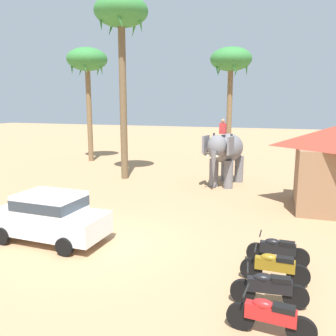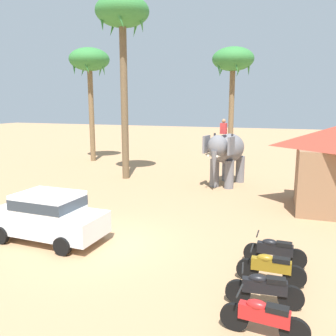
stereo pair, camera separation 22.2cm
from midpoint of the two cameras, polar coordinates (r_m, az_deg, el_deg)
The scene contains 10 objects.
ground_plane at distance 12.36m, azimuth -10.20°, elevation -12.02°, with size 120.00×120.00×0.00m, color tan.
car_sedan_foreground at distance 12.75m, azimuth -18.69°, elevation -7.27°, with size 4.14×1.96×1.70m.
elephant_with_mahout at distance 20.31m, azimuth 9.95°, elevation 2.69°, with size 2.19×4.00×3.88m.
motorcycle_nearest_camera at distance 7.89m, azimuth 16.31°, elevation -22.45°, with size 1.80×0.55×0.94m.
motorcycle_second_in_row at distance 8.87m, azimuth 16.26°, elevation -18.48°, with size 1.80×0.55×0.94m.
motorcycle_mid_row at distance 9.91m, azimuth 17.18°, elevation -15.31°, with size 1.80×0.55×0.94m.
motorcycle_fourth_in_row at distance 10.94m, azimuth 17.70°, elevation -12.82°, with size 1.80×0.55×0.94m.
palm_tree_behind_elephant at distance 29.52m, azimuth -12.57°, elevation 16.46°, with size 3.20×3.20×9.09m.
palm_tree_near_hut at distance 22.46m, azimuth -7.19°, elevation 23.02°, with size 3.20×3.20×10.98m.
palm_tree_left_of_road at distance 28.33m, azimuth 10.85°, elevation 16.60°, with size 3.20×3.20×8.99m.
Camera 2 is at (5.94, -9.79, 4.70)m, focal length 37.07 mm.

